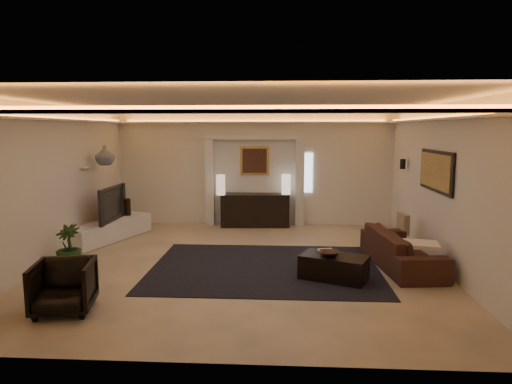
# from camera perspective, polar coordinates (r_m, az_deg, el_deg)

# --- Properties ---
(floor) EXTENTS (7.00, 7.00, 0.00)m
(floor) POSITION_cam_1_polar(r_m,az_deg,el_deg) (8.25, -1.65, -9.20)
(floor) COLOR #D3AE85
(floor) RESTS_ON ground
(ceiling) EXTENTS (7.00, 7.00, 0.00)m
(ceiling) POSITION_cam_1_polar(r_m,az_deg,el_deg) (7.89, -1.73, 11.34)
(ceiling) COLOR white
(ceiling) RESTS_ON ground
(wall_back) EXTENTS (7.00, 0.00, 7.00)m
(wall_back) POSITION_cam_1_polar(r_m,az_deg,el_deg) (11.41, -0.17, 3.03)
(wall_back) COLOR silver
(wall_back) RESTS_ON ground
(wall_front) EXTENTS (7.00, 0.00, 7.00)m
(wall_front) POSITION_cam_1_polar(r_m,az_deg,el_deg) (4.52, -5.54, -4.73)
(wall_front) COLOR silver
(wall_front) RESTS_ON ground
(wall_left) EXTENTS (0.00, 7.00, 7.00)m
(wall_left) POSITION_cam_1_polar(r_m,az_deg,el_deg) (8.95, -24.62, 0.92)
(wall_left) COLOR silver
(wall_left) RESTS_ON ground
(wall_right) EXTENTS (0.00, 7.00, 7.00)m
(wall_right) POSITION_cam_1_polar(r_m,az_deg,el_deg) (8.40, 22.84, 0.60)
(wall_right) COLOR silver
(wall_right) RESTS_ON ground
(cove_soffit) EXTENTS (7.00, 7.00, 0.04)m
(cove_soffit) POSITION_cam_1_polar(r_m,az_deg,el_deg) (7.88, -1.72, 9.30)
(cove_soffit) COLOR silver
(cove_soffit) RESTS_ON ceiling
(daylight_slit) EXTENTS (0.25, 0.03, 1.00)m
(daylight_slit) POSITION_cam_1_polar(r_m,az_deg,el_deg) (11.40, 6.62, 2.47)
(daylight_slit) COLOR white
(daylight_slit) RESTS_ON wall_back
(area_rug) EXTENTS (4.00, 3.00, 0.01)m
(area_rug) POSITION_cam_1_polar(r_m,az_deg,el_deg) (8.03, 1.11, -9.64)
(area_rug) COLOR black
(area_rug) RESTS_ON ground
(pilaster_left) EXTENTS (0.22, 0.20, 2.20)m
(pilaster_left) POSITION_cam_1_polar(r_m,az_deg,el_deg) (11.48, -5.94, 1.26)
(pilaster_left) COLOR silver
(pilaster_left) RESTS_ON ground
(pilaster_right) EXTENTS (0.22, 0.20, 2.20)m
(pilaster_right) POSITION_cam_1_polar(r_m,az_deg,el_deg) (11.34, 5.61, 1.18)
(pilaster_right) COLOR silver
(pilaster_right) RESTS_ON ground
(alcove_header) EXTENTS (2.52, 0.20, 0.12)m
(alcove_header) POSITION_cam_1_polar(r_m,az_deg,el_deg) (11.27, -0.20, 7.04)
(alcove_header) COLOR silver
(alcove_header) RESTS_ON wall_back
(painting_frame) EXTENTS (0.74, 0.04, 0.74)m
(painting_frame) POSITION_cam_1_polar(r_m,az_deg,el_deg) (11.37, -0.18, 4.02)
(painting_frame) COLOR tan
(painting_frame) RESTS_ON wall_back
(painting_canvas) EXTENTS (0.62, 0.02, 0.62)m
(painting_canvas) POSITION_cam_1_polar(r_m,az_deg,el_deg) (11.34, -0.19, 4.02)
(painting_canvas) COLOR #4C2D1E
(painting_canvas) RESTS_ON wall_back
(art_panel_frame) EXTENTS (0.04, 1.64, 0.74)m
(art_panel_frame) POSITION_cam_1_polar(r_m,az_deg,el_deg) (8.65, 22.08, 2.50)
(art_panel_frame) COLOR black
(art_panel_frame) RESTS_ON wall_right
(art_panel_gold) EXTENTS (0.02, 1.50, 0.62)m
(art_panel_gold) POSITION_cam_1_polar(r_m,az_deg,el_deg) (8.64, 21.93, 2.51)
(art_panel_gold) COLOR tan
(art_panel_gold) RESTS_ON wall_right
(wall_sconce) EXTENTS (0.12, 0.12, 0.22)m
(wall_sconce) POSITION_cam_1_polar(r_m,az_deg,el_deg) (10.43, 18.28, 3.43)
(wall_sconce) COLOR black
(wall_sconce) RESTS_ON wall_right
(wall_niche) EXTENTS (0.10, 0.55, 0.04)m
(wall_niche) POSITION_cam_1_polar(r_m,az_deg,el_deg) (10.16, -20.71, 3.03)
(wall_niche) COLOR silver
(wall_niche) RESTS_ON wall_left
(console) EXTENTS (1.74, 0.61, 0.86)m
(console) POSITION_cam_1_polar(r_m,az_deg,el_deg) (11.31, -0.12, -2.39)
(console) COLOR black
(console) RESTS_ON ground
(lamp_left) EXTENTS (0.25, 0.25, 0.50)m
(lamp_left) POSITION_cam_1_polar(r_m,az_deg,el_deg) (11.06, -4.55, 0.97)
(lamp_left) COLOR beige
(lamp_left) RESTS_ON console
(lamp_right) EXTENTS (0.27, 0.27, 0.50)m
(lamp_right) POSITION_cam_1_polar(r_m,az_deg,el_deg) (11.18, 3.86, 1.06)
(lamp_right) COLOR white
(lamp_right) RESTS_ON console
(media_ledge) EXTENTS (1.28, 2.34, 0.43)m
(media_ledge) POSITION_cam_1_polar(r_m,az_deg,el_deg) (10.44, -18.19, -4.65)
(media_ledge) COLOR silver
(media_ledge) RESTS_ON ground
(tv) EXTENTS (1.34, 0.21, 0.77)m
(tv) POSITION_cam_1_polar(r_m,az_deg,el_deg) (10.32, -18.57, -1.36)
(tv) COLOR black
(tv) RESTS_ON media_ledge
(figurine) EXTENTS (0.18, 0.18, 0.40)m
(figurine) POSITION_cam_1_polar(r_m,az_deg,el_deg) (10.87, -16.13, -1.84)
(figurine) COLOR black
(figurine) RESTS_ON media_ledge
(ginger_jar) EXTENTS (0.45, 0.45, 0.43)m
(ginger_jar) POSITION_cam_1_polar(r_m,az_deg,el_deg) (10.23, -18.79, 4.47)
(ginger_jar) COLOR slate
(ginger_jar) RESTS_ON wall_niche
(plant) EXTENTS (0.49, 0.49, 0.76)m
(plant) POSITION_cam_1_polar(r_m,az_deg,el_deg) (8.66, -22.89, -6.39)
(plant) COLOR #1B3313
(plant) RESTS_ON ground
(sofa) EXTENTS (2.28, 1.10, 0.64)m
(sofa) POSITION_cam_1_polar(r_m,az_deg,el_deg) (8.44, 18.13, -6.95)
(sofa) COLOR #452F20
(sofa) RESTS_ON ground
(throw_blanket) EXTENTS (0.67, 0.59, 0.06)m
(throw_blanket) POSITION_cam_1_polar(r_m,az_deg,el_deg) (7.92, 20.27, -6.31)
(throw_blanket) COLOR beige
(throw_blanket) RESTS_ON sofa
(throw_pillow) EXTENTS (0.16, 0.42, 0.41)m
(throw_pillow) POSITION_cam_1_polar(r_m,az_deg,el_deg) (9.50, 18.30, -3.89)
(throw_pillow) COLOR gray
(throw_pillow) RESTS_ON sofa
(coffee_table) EXTENTS (1.20, 0.95, 0.39)m
(coffee_table) POSITION_cam_1_polar(r_m,az_deg,el_deg) (7.50, 9.94, -9.46)
(coffee_table) COLOR black
(coffee_table) RESTS_ON ground
(bowl) EXTENTS (0.37, 0.37, 0.08)m
(bowl) POSITION_cam_1_polar(r_m,az_deg,el_deg) (7.41, 9.38, -7.70)
(bowl) COLOR #372216
(bowl) RESTS_ON coffee_table
(magazine) EXTENTS (0.29, 0.24, 0.03)m
(magazine) POSITION_cam_1_polar(r_m,az_deg,el_deg) (7.66, 8.97, -7.35)
(magazine) COLOR white
(magazine) RESTS_ON coffee_table
(armchair) EXTENTS (0.89, 0.91, 0.70)m
(armchair) POSITION_cam_1_polar(r_m,az_deg,el_deg) (6.62, -23.40, -11.08)
(armchair) COLOR black
(armchair) RESTS_ON ground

